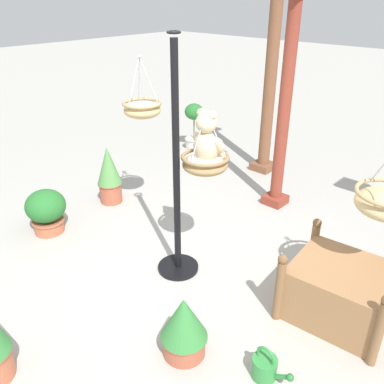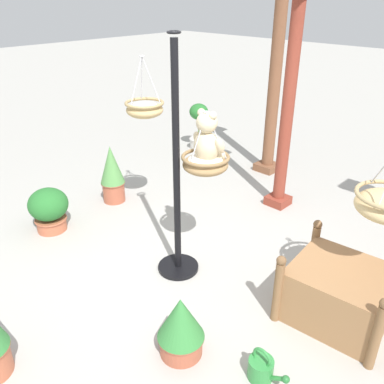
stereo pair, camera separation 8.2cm
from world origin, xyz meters
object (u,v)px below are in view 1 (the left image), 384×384
greenhouse_pillar_far_back (284,109)px  teddy_bear (207,140)px  hanging_basket_with_teddy (205,163)px  watering_can (265,367)px  potted_plant_fern_front (46,210)px  wooden_planter_box (340,290)px  potted_plant_flowering_red (109,174)px  hanging_basket_left_high (142,109)px  greenhouse_pillar_left (270,81)px  display_pole_central (177,208)px  potted_plant_conical_shrub (194,125)px  potted_plant_small_succulent (184,327)px

greenhouse_pillar_far_back → teddy_bear: bearing=-83.5°
hanging_basket_with_teddy → watering_can: 1.89m
hanging_basket_with_teddy → potted_plant_fern_front: hanging_basket_with_teddy is taller
greenhouse_pillar_far_back → wooden_planter_box: (1.62, -1.50, -1.08)m
potted_plant_flowering_red → teddy_bear: bearing=-5.8°
greenhouse_pillar_far_back → potted_plant_fern_front: 3.25m
teddy_bear → greenhouse_pillar_far_back: size_ratio=0.19×
hanging_basket_left_high → watering_can: size_ratio=2.03×
greenhouse_pillar_far_back → hanging_basket_left_high: bearing=-124.4°
watering_can → greenhouse_pillar_left: bearing=124.1°
teddy_bear → greenhouse_pillar_far_back: 1.76m
hanging_basket_with_teddy → potted_plant_fern_front: bearing=-156.9°
potted_plant_fern_front → wooden_planter_box: bearing=18.0°
wooden_planter_box → display_pole_central: bearing=-161.8°
hanging_basket_left_high → potted_plant_conical_shrub: bearing=119.5°
hanging_basket_with_teddy → potted_plant_flowering_red: (-1.96, 0.22, -0.80)m
hanging_basket_with_teddy → teddy_bear: (-0.00, 0.02, 0.23)m
hanging_basket_with_teddy → teddy_bear: 0.23m
greenhouse_pillar_far_back → potted_plant_flowering_red: 2.52m
teddy_bear → potted_plant_fern_front: bearing=-156.3°
hanging_basket_left_high → greenhouse_pillar_left: 2.41m
greenhouse_pillar_left → wooden_planter_box: 3.62m
teddy_bear → greenhouse_pillar_left: size_ratio=0.17×
greenhouse_pillar_far_back → potted_plant_small_succulent: 3.13m
display_pole_central → potted_plant_flowering_red: bearing=165.4°
hanging_basket_with_teddy → potted_plant_small_succulent: size_ratio=1.08×
potted_plant_conical_shrub → wooden_planter_box: bearing=-30.8°
potted_plant_small_succulent → display_pole_central: bearing=137.0°
hanging_basket_with_teddy → potted_plant_fern_front: (-1.88, -0.80, -0.92)m
teddy_bear → greenhouse_pillar_left: bearing=110.9°
potted_plant_small_succulent → watering_can: potted_plant_small_succulent is taller
hanging_basket_left_high → potted_plant_small_succulent: hanging_basket_left_high is taller
display_pole_central → potted_plant_small_succulent: 1.24m
greenhouse_pillar_far_back → watering_can: 3.22m
teddy_bear → potted_plant_fern_front: 2.35m
greenhouse_pillar_left → potted_plant_fern_front: size_ratio=5.43×
greenhouse_pillar_far_back → wooden_planter_box: greenhouse_pillar_far_back is taller
wooden_planter_box → watering_can: 1.06m
potted_plant_fern_front → potted_plant_small_succulent: size_ratio=0.99×
hanging_basket_with_teddy → potted_plant_conical_shrub: hanging_basket_with_teddy is taller
hanging_basket_left_high → potted_plant_flowering_red: hanging_basket_left_high is taller
hanging_basket_left_high → wooden_planter_box: (2.65, -0.01, -1.19)m
greenhouse_pillar_far_back → potted_plant_small_succulent: greenhouse_pillar_far_back is taller
wooden_planter_box → potted_plant_fern_front: (-3.30, -1.07, 0.02)m
display_pole_central → hanging_basket_left_high: display_pole_central is taller
greenhouse_pillar_far_back → watering_can: greenhouse_pillar_far_back is taller
potted_plant_small_succulent → potted_plant_conical_shrub: 4.92m
watering_can → potted_plant_conical_shrub: bearing=138.7°
display_pole_central → potted_plant_fern_front: (-1.73, -0.55, -0.45)m
display_pole_central → potted_plant_flowering_red: size_ratio=2.93×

